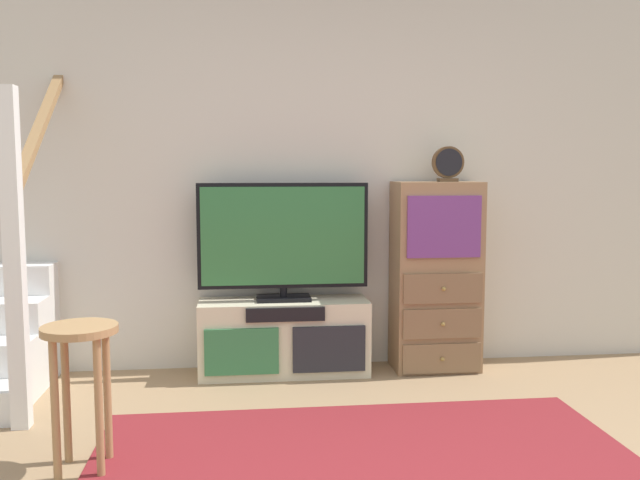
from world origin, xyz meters
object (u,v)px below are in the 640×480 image
(television, at_px, (283,238))
(bar_stool_near, at_px, (81,362))
(media_console, at_px, (284,337))
(desk_clock, at_px, (448,164))
(side_cabinet, at_px, (436,276))

(television, height_order, bar_stool_near, television)
(bar_stool_near, bearing_deg, television, 54.01)
(media_console, xyz_separation_m, desk_clock, (1.11, -0.00, 1.16))
(desk_clock, bearing_deg, television, 178.52)
(television, bearing_deg, desk_clock, -1.48)
(television, height_order, side_cabinet, side_cabinet)
(desk_clock, height_order, bar_stool_near, desk_clock)
(media_console, xyz_separation_m, side_cabinet, (1.04, 0.01, 0.39))
(side_cabinet, xyz_separation_m, desk_clock, (0.07, -0.01, 0.77))
(television, xyz_separation_m, desk_clock, (1.11, -0.03, 0.49))
(media_console, distance_m, side_cabinet, 1.12)
(media_console, bearing_deg, bar_stool_near, -126.47)
(media_console, distance_m, bar_stool_near, 1.70)
(media_console, bearing_deg, television, 90.00)
(desk_clock, bearing_deg, bar_stool_near, -147.41)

